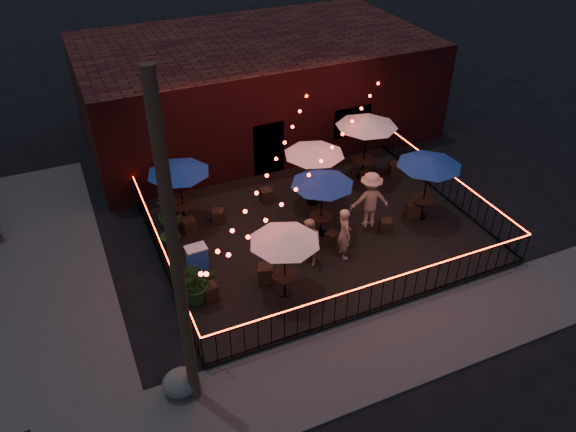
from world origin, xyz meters
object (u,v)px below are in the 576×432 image
(boulder, at_px, (181,383))
(cafe_table_2, at_px, (322,181))
(cafe_table_4, at_px, (430,162))
(utility_pole, at_px, (176,265))
(cafe_table_5, at_px, (367,123))
(cooler, at_px, (197,258))
(cafe_table_3, at_px, (314,151))
(cafe_table_1, at_px, (178,169))
(cafe_table_0, at_px, (285,238))

(boulder, bearing_deg, cafe_table_2, 36.01)
(cafe_table_4, distance_m, boulder, 10.11)
(utility_pole, distance_m, boulder, 3.67)
(utility_pole, bearing_deg, boulder, 138.95)
(cafe_table_5, relative_size, cooler, 3.23)
(cafe_table_3, bearing_deg, cafe_table_2, -107.94)
(cafe_table_3, bearing_deg, utility_pole, -134.64)
(cafe_table_5, bearing_deg, boulder, -142.56)
(cafe_table_2, bearing_deg, cafe_table_3, 72.06)
(boulder, bearing_deg, cafe_table_5, 37.44)
(utility_pole, relative_size, cafe_table_1, 3.59)
(cafe_table_0, distance_m, cafe_table_4, 5.95)
(cafe_table_4, xyz_separation_m, cooler, (-7.66, 0.40, -1.70))
(cooler, bearing_deg, cafe_table_4, -5.26)
(cafe_table_4, xyz_separation_m, boulder, (-9.24, -3.63, -1.91))
(cafe_table_2, distance_m, cafe_table_5, 3.95)
(cafe_table_5, bearing_deg, cafe_table_2, -140.01)
(cafe_table_0, bearing_deg, cafe_table_1, 110.13)
(cafe_table_5, bearing_deg, cooler, -159.64)
(utility_pole, relative_size, boulder, 8.98)
(utility_pole, height_order, cafe_table_0, utility_pole)
(cafe_table_0, height_order, cafe_table_4, cafe_table_4)
(cafe_table_1, xyz_separation_m, boulder, (-1.86, -6.55, -1.83))
(cafe_table_5, bearing_deg, cafe_table_3, -161.43)
(utility_pole, height_order, cafe_table_4, utility_pole)
(cafe_table_4, distance_m, cafe_table_5, 3.10)
(cafe_table_1, distance_m, cooler, 3.00)
(utility_pole, height_order, cooler, utility_pole)
(cafe_table_0, distance_m, cafe_table_5, 7.00)
(utility_pole, xyz_separation_m, cafe_table_3, (6.00, 6.08, -1.79))
(cafe_table_2, relative_size, cafe_table_5, 0.90)
(cafe_table_3, xyz_separation_m, cafe_table_5, (2.47, 0.83, 0.18))
(cafe_table_2, bearing_deg, cafe_table_5, 39.99)
(cafe_table_2, height_order, cafe_table_4, cafe_table_4)
(utility_pole, bearing_deg, cafe_table_3, 45.36)
(cafe_table_2, relative_size, boulder, 2.63)
(cafe_table_4, bearing_deg, cafe_table_3, 143.28)
(cafe_table_3, distance_m, boulder, 8.77)
(cafe_table_5, distance_m, boulder, 11.18)
(utility_pole, distance_m, cafe_table_2, 7.23)
(cafe_table_1, xyz_separation_m, cafe_table_4, (7.38, -2.92, 0.09))
(cafe_table_1, distance_m, cafe_table_2, 4.54)
(cafe_table_1, distance_m, boulder, 7.05)
(cafe_table_4, relative_size, cooler, 3.33)
(cafe_table_3, relative_size, cooler, 2.79)
(cafe_table_0, xyz_separation_m, cooler, (-1.94, 2.02, -1.54))
(cooler, height_order, boulder, cooler)
(cafe_table_3, xyz_separation_m, cafe_table_4, (2.98, -2.22, 0.05))
(cafe_table_3, bearing_deg, cafe_table_5, 18.57)
(cafe_table_3, height_order, boulder, cafe_table_3)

